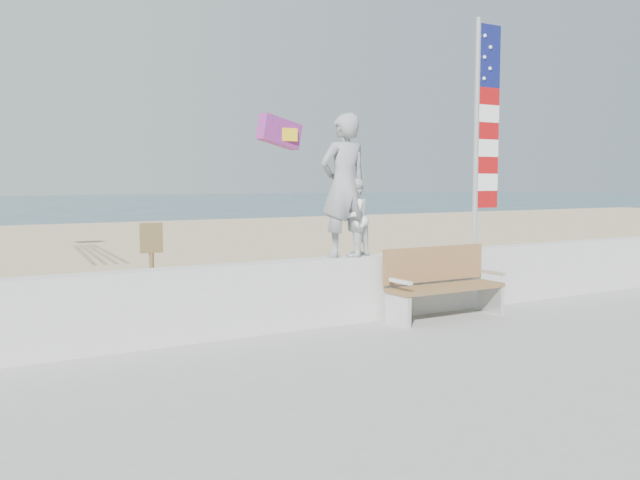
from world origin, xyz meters
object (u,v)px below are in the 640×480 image
Objects in this scene: bench at (442,282)px; flag at (483,124)px; child at (354,217)px; adult at (344,186)px.

bench is 0.51× the size of flag.
flag is at bearing 21.28° from bench.
flag is at bearing 155.64° from child.
adult is 1.99m from bench.
adult is 0.47m from child.
child is at bearing 179.99° from flag.
adult is 1.81× the size of child.
adult is at bearing 179.99° from flag.
adult is 1.08× the size of bench.
bench is at bearing -158.72° from flag.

